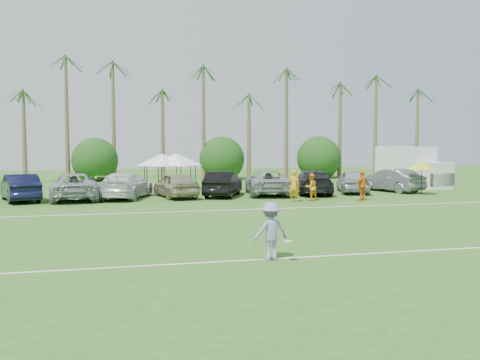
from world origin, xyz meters
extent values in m
plane|color=#30621D|center=(0.00, 0.00, 0.00)|extent=(120.00, 120.00, 0.00)
cube|color=white|center=(0.00, 2.00, 0.01)|extent=(80.00, 0.10, 0.01)
cube|color=white|center=(0.00, 14.00, 0.01)|extent=(80.00, 0.10, 0.01)
cone|color=brown|center=(-12.00, 38.00, 5.00)|extent=(0.44, 0.44, 10.00)
cone|color=brown|center=(-8.00, 38.00, 5.50)|extent=(0.44, 0.44, 11.00)
cone|color=brown|center=(-4.00, 38.00, 4.00)|extent=(0.44, 0.44, 8.00)
cone|color=brown|center=(0.00, 38.00, 4.50)|extent=(0.44, 0.44, 9.00)
cone|color=brown|center=(4.00, 38.00, 5.00)|extent=(0.44, 0.44, 10.00)
cone|color=brown|center=(8.00, 38.00, 5.50)|extent=(0.44, 0.44, 11.00)
cone|color=brown|center=(13.00, 38.00, 4.00)|extent=(0.44, 0.44, 8.00)
cone|color=brown|center=(18.00, 38.00, 4.50)|extent=(0.44, 0.44, 9.00)
cone|color=brown|center=(23.00, 38.00, 5.00)|extent=(0.44, 0.44, 10.00)
cone|color=brown|center=(27.00, 38.00, 5.50)|extent=(0.44, 0.44, 11.00)
cylinder|color=brown|center=(-6.00, 39.00, 0.70)|extent=(0.30, 0.30, 1.40)
sphere|color=#153F11|center=(-6.00, 39.00, 1.80)|extent=(4.00, 4.00, 4.00)
cylinder|color=brown|center=(6.00, 39.00, 0.70)|extent=(0.30, 0.30, 1.40)
sphere|color=#153F11|center=(6.00, 39.00, 1.80)|extent=(4.00, 4.00, 4.00)
cylinder|color=brown|center=(16.00, 39.00, 0.70)|extent=(0.30, 0.30, 1.40)
sphere|color=#153F11|center=(16.00, 39.00, 1.80)|extent=(4.00, 4.00, 4.00)
imported|color=orange|center=(6.06, 16.90, 0.98)|extent=(0.83, 0.69, 1.95)
imported|color=orange|center=(7.34, 17.31, 0.84)|extent=(0.93, 0.80, 1.67)
imported|color=orange|center=(10.44, 16.61, 0.94)|extent=(1.19, 0.87, 1.87)
cube|color=silver|center=(19.07, 26.02, 2.03)|extent=(3.45, 4.99, 2.47)
cube|color=silver|center=(19.80, 22.95, 1.04)|extent=(2.62, 2.26, 2.08)
cube|color=black|center=(19.97, 22.23, 0.74)|extent=(2.28, 0.81, 0.99)
cube|color=#E5590C|center=(20.28, 26.31, 1.58)|extent=(0.38, 1.54, 0.89)
cylinder|color=black|center=(18.79, 22.91, 0.44)|extent=(0.49, 0.93, 0.89)
cylinder|color=black|center=(20.71, 23.37, 0.44)|extent=(0.49, 0.93, 0.89)
cylinder|color=black|center=(17.83, 26.95, 0.44)|extent=(0.49, 0.93, 0.89)
cylinder|color=black|center=(19.76, 27.41, 0.44)|extent=(0.49, 0.93, 0.89)
cylinder|color=black|center=(-2.03, 26.51, 0.91)|extent=(0.06, 0.06, 1.83)
cylinder|color=black|center=(0.51, 26.51, 0.91)|extent=(0.06, 0.06, 1.83)
cylinder|color=black|center=(-2.03, 29.05, 0.91)|extent=(0.06, 0.06, 1.83)
cylinder|color=black|center=(0.51, 29.05, 0.91)|extent=(0.06, 0.06, 1.83)
pyramid|color=silver|center=(-0.76, 27.78, 2.74)|extent=(3.95, 3.95, 0.91)
cylinder|color=black|center=(-0.98, 26.33, 0.92)|extent=(0.06, 0.06, 1.85)
cylinder|color=black|center=(1.59, 26.33, 0.92)|extent=(0.06, 0.06, 1.85)
cylinder|color=black|center=(-0.98, 28.90, 0.92)|extent=(0.06, 0.06, 1.85)
cylinder|color=black|center=(1.59, 28.90, 0.92)|extent=(0.06, 0.06, 1.85)
pyramid|color=white|center=(0.31, 27.62, 2.77)|extent=(3.99, 3.99, 0.92)
cylinder|color=black|center=(16.13, 19.06, 0.99)|extent=(0.05, 0.05, 1.98)
cone|color=yellow|center=(16.13, 19.06, 1.98)|extent=(1.98, 1.98, 0.45)
imported|color=#8582B9|center=(-0.04, 1.92, 0.89)|extent=(1.23, 0.82, 1.78)
cylinder|color=white|center=(0.39, 1.54, 0.63)|extent=(0.27, 0.27, 0.03)
imported|color=black|center=(-10.09, 21.38, 0.84)|extent=(3.14, 5.39, 1.68)
imported|color=#999EA5|center=(-6.91, 21.37, 0.84)|extent=(3.14, 6.20, 1.68)
imported|color=silver|center=(-3.73, 21.51, 0.84)|extent=(4.12, 6.24, 1.68)
imported|color=gray|center=(-0.55, 21.23, 0.84)|extent=(2.80, 5.20, 1.68)
imported|color=black|center=(2.62, 21.25, 0.84)|extent=(3.64, 5.39, 1.68)
imported|color=#95979C|center=(5.80, 21.55, 0.84)|extent=(3.81, 6.44, 1.68)
imported|color=black|center=(8.98, 21.31, 0.84)|extent=(3.61, 6.17, 1.68)
imported|color=#A8A8B3|center=(12.16, 21.46, 0.84)|extent=(3.43, 5.30, 1.68)
imported|color=slate|center=(15.34, 21.77, 0.84)|extent=(3.24, 5.40, 1.68)
camera|label=1|loc=(-4.84, -13.53, 3.58)|focal=40.00mm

